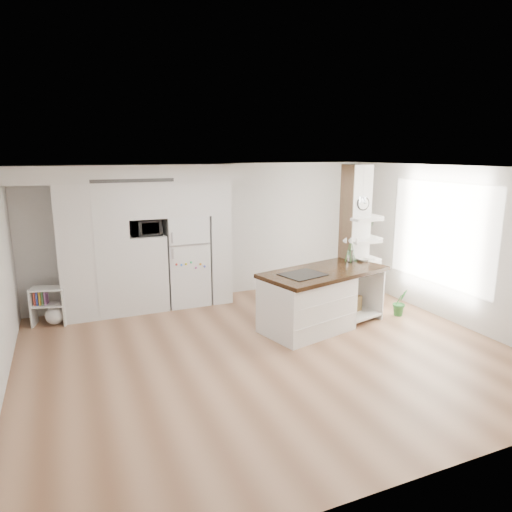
{
  "coord_description": "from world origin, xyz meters",
  "views": [
    {
      "loc": [
        -2.64,
        -5.74,
        2.91
      ],
      "look_at": [
        0.18,
        0.9,
        1.27
      ],
      "focal_mm": 32.0,
      "sensor_mm": 36.0,
      "label": 1
    }
  ],
  "objects_px": {
    "kitchen_island": "(312,300)",
    "floor_plant_a": "(400,302)",
    "bookshelf": "(51,308)",
    "refrigerator": "(186,260)"
  },
  "relations": [
    {
      "from": "refrigerator",
      "to": "bookshelf",
      "type": "relative_size",
      "value": 2.64
    },
    {
      "from": "refrigerator",
      "to": "kitchen_island",
      "type": "bearing_deg",
      "value": -53.47
    },
    {
      "from": "kitchen_island",
      "to": "bookshelf",
      "type": "xyz_separation_m",
      "value": [
        -4.03,
        1.95,
        -0.22
      ]
    },
    {
      "from": "kitchen_island",
      "to": "bookshelf",
      "type": "distance_m",
      "value": 4.48
    },
    {
      "from": "refrigerator",
      "to": "floor_plant_a",
      "type": "relative_size",
      "value": 3.49
    },
    {
      "from": "refrigerator",
      "to": "kitchen_island",
      "type": "xyz_separation_m",
      "value": [
        1.58,
        -2.14,
        -0.37
      ]
    },
    {
      "from": "refrigerator",
      "to": "floor_plant_a",
      "type": "distance_m",
      "value": 4.08
    },
    {
      "from": "kitchen_island",
      "to": "bookshelf",
      "type": "bearing_deg",
      "value": 140.05
    },
    {
      "from": "refrigerator",
      "to": "kitchen_island",
      "type": "distance_m",
      "value": 2.68
    },
    {
      "from": "kitchen_island",
      "to": "floor_plant_a",
      "type": "relative_size",
      "value": 4.73
    }
  ]
}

